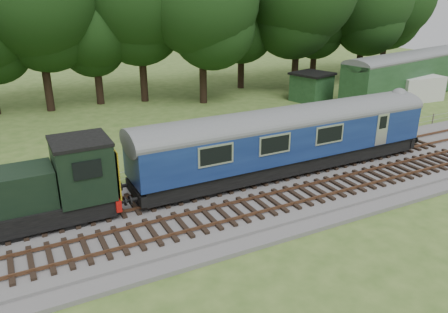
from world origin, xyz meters
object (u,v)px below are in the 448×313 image
worker (149,193)px  parked_coach (407,73)px  shunter_loco (20,195)px  dmu_railcar (288,135)px  caravan (418,89)px

worker → parked_coach: bearing=25.2°
shunter_loco → parked_coach: bearing=17.0°
worker → shunter_loco: bearing=177.6°
shunter_loco → worker: bearing=-6.6°
dmu_railcar → worker: size_ratio=11.54×
dmu_railcar → shunter_loco: dmu_railcar is taller
worker → parked_coach: parked_coach is taller
parked_coach → shunter_loco: bearing=-174.3°
worker → caravan: 32.40m
dmu_railcar → parked_coach: bearing=26.5°
dmu_railcar → worker: 8.55m
dmu_railcar → parked_coach: (22.14, 11.05, -0.09)m
shunter_loco → caravan: (36.24, 9.65, -0.79)m
shunter_loco → caravan: size_ratio=1.84×
shunter_loco → caravan: bearing=14.9°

